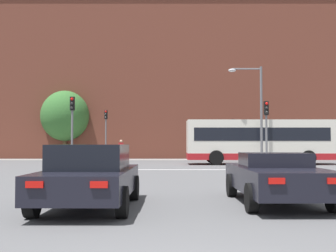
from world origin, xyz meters
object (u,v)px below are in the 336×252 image
object	(u,v)px
traffic_light_far_left	(107,127)
traffic_light_near_right	(267,123)
pedestrian_waiting	(277,149)
pedestrian_walking_west	(122,148)
bus_crossing_lead	(259,141)
car_roadster_right	(277,177)
street_lamp_junction	(256,104)
pedestrian_walking_east	(203,147)
car_saloon_left	(91,176)
traffic_light_near_left	(73,120)
traffic_light_far_right	(234,132)

from	to	relation	value
traffic_light_far_left	traffic_light_near_right	world-z (taller)	traffic_light_far_left
pedestrian_waiting	pedestrian_walking_west	distance (m)	13.88
bus_crossing_lead	traffic_light_near_right	bearing A→B (deg)	172.87
car_roadster_right	street_lamp_junction	xyz separation A→B (m)	(3.11, 17.37, 3.43)
traffic_light_near_right	pedestrian_walking_east	distance (m)	14.26
street_lamp_junction	car_saloon_left	bearing A→B (deg)	-112.77
car_saloon_left	bus_crossing_lead	size ratio (longest dim) A/B	0.44
bus_crossing_lead	traffic_light_far_left	world-z (taller)	traffic_light_far_left
traffic_light_near_right	street_lamp_junction	xyz separation A→B (m)	(0.07, 3.45, 1.43)
traffic_light_far_left	traffic_light_near_right	distance (m)	16.99
traffic_light_far_left	pedestrian_waiting	xyz separation A→B (m)	(15.08, 0.13, -2.01)
car_roadster_right	traffic_light_far_left	size ratio (longest dim) A/B	1.02
traffic_light_far_left	pedestrian_walking_west	xyz separation A→B (m)	(1.23, 1.07, -1.90)
traffic_light_far_left	pedestrian_walking_west	bearing A→B (deg)	41.19
pedestrian_walking_west	pedestrian_walking_east	bearing A→B (deg)	-20.30
car_saloon_left	traffic_light_near_left	size ratio (longest dim) A/B	1.05
car_roadster_right	traffic_light_far_right	size ratio (longest dim) A/B	1.24
bus_crossing_lead	car_saloon_left	bearing A→B (deg)	157.70
car_roadster_right	street_lamp_junction	world-z (taller)	street_lamp_junction
car_roadster_right	traffic_light_near_right	xyz separation A→B (m)	(3.05, 13.92, 2.00)
bus_crossing_lead	traffic_light_near_right	xyz separation A→B (m)	(-0.67, -5.33, 0.99)
street_lamp_junction	pedestrian_waiting	xyz separation A→B (m)	(3.80, 9.45, -3.14)
traffic_light_near_right	pedestrian_walking_west	distance (m)	17.14
traffic_light_far_right	car_saloon_left	bearing A→B (deg)	-105.42
traffic_light_far_left	car_saloon_left	bearing A→B (deg)	-82.31
traffic_light_far_left	traffic_light_near_right	bearing A→B (deg)	-48.72
car_saloon_left	traffic_light_far_right	distance (m)	28.46
car_saloon_left	pedestrian_walking_east	size ratio (longest dim) A/B	2.38
pedestrian_waiting	pedestrian_walking_east	size ratio (longest dim) A/B	0.88
car_saloon_left	traffic_light_far_left	distance (m)	27.71
traffic_light_near_right	pedestrian_walking_west	xyz separation A→B (m)	(-9.98, 13.84, -1.59)
traffic_light_near_right	pedestrian_waiting	bearing A→B (deg)	73.31
pedestrian_waiting	pedestrian_walking_west	xyz separation A→B (m)	(-13.85, 0.94, 0.12)
traffic_light_near_left	street_lamp_junction	world-z (taller)	street_lamp_junction
bus_crossing_lead	pedestrian_waiting	distance (m)	8.25
car_saloon_left	pedestrian_waiting	xyz separation A→B (m)	(11.38, 27.50, 0.20)
traffic_light_far_right	traffic_light_far_left	bearing A→B (deg)	-179.96
traffic_light_near_left	pedestrian_walking_west	bearing A→B (deg)	84.59
traffic_light_far_right	pedestrian_walking_west	bearing A→B (deg)	173.93
bus_crossing_lead	traffic_light_near_right	world-z (taller)	traffic_light_near_right
car_saloon_left	pedestrian_waiting	size ratio (longest dim) A/B	2.72
bus_crossing_lead	pedestrian_walking_east	size ratio (longest dim) A/B	5.45
car_roadster_right	pedestrian_walking_east	distance (m)	27.87
traffic_light_near_left	traffic_light_far_left	bearing A→B (deg)	89.64
car_saloon_left	traffic_light_near_left	distance (m)	15.27
traffic_light_near_right	pedestrian_walking_east	bearing A→B (deg)	100.57
street_lamp_junction	traffic_light_near_right	bearing A→B (deg)	-91.09
car_roadster_right	traffic_light_near_right	bearing A→B (deg)	77.35
pedestrian_walking_west	traffic_light_far_left	bearing A→B (deg)	-159.84
car_roadster_right	street_lamp_junction	size ratio (longest dim) A/B	0.68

